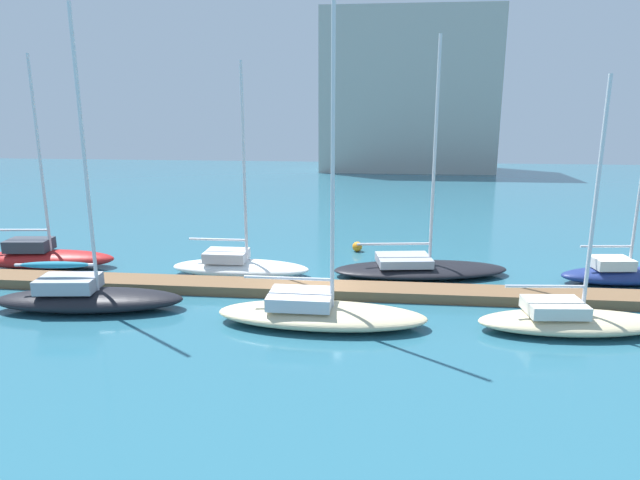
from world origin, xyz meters
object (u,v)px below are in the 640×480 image
sailboat_1 (86,295)px  sailboat_6 (621,273)px  harbor_building_distant (407,92)px  sailboat_3 (319,311)px  sailboat_2 (239,265)px  mooring_buoy_orange (357,247)px  sailboat_5 (570,319)px  sailboat_4 (419,267)px  sailboat_0 (43,256)px

sailboat_1 → sailboat_6: size_ratio=1.38×
harbor_building_distant → sailboat_3: bearing=-95.9°
sailboat_2 → mooring_buoy_orange: bearing=42.8°
sailboat_6 → mooring_buoy_orange: sailboat_6 is taller
sailboat_2 → sailboat_5: sailboat_2 is taller
sailboat_3 → harbor_building_distant: bearing=84.7°
sailboat_2 → sailboat_5: bearing=-21.8°
sailboat_3 → sailboat_4: 7.98m
sailboat_0 → sailboat_3: sailboat_3 is taller
sailboat_2 → sailboat_6: (18.25, 0.62, -0.00)m
sailboat_0 → harbor_building_distant: size_ratio=0.49×
sailboat_3 → sailboat_4: size_ratio=1.06×
sailboat_2 → harbor_building_distant: (10.20, 48.10, 9.34)m
sailboat_0 → harbor_building_distant: (20.61, 47.84, 9.24)m
sailboat_4 → sailboat_6: (9.41, -0.26, 0.08)m
sailboat_0 → sailboat_3: (15.03, -6.15, -0.08)m
sailboat_0 → mooring_buoy_orange: (16.06, 4.98, -0.34)m
sailboat_0 → sailboat_1: size_ratio=0.89×
mooring_buoy_orange → sailboat_1: bearing=-135.4°
sailboat_3 → mooring_buoy_orange: sailboat_3 is taller
sailboat_6 → sailboat_0: bearing=174.3°
sailboat_2 → sailboat_1: bearing=-133.7°
harbor_building_distant → sailboat_1: bearing=-105.9°
sailboat_1 → sailboat_0: bearing=127.4°
sailboat_5 → sailboat_6: size_ratio=1.07×
sailboat_1 → harbor_building_distant: (15.25, 53.41, 9.25)m
sailboat_0 → mooring_buoy_orange: sailboat_0 is taller
sailboat_5 → sailboat_6: 7.54m
sailboat_4 → sailboat_2: bearing=177.4°
sailboat_4 → mooring_buoy_orange: sailboat_4 is taller
sailboat_1 → mooring_buoy_orange: sailboat_1 is taller
sailboat_2 → sailboat_0: bearing=178.5°
sailboat_2 → mooring_buoy_orange: (5.65, 5.24, -0.24)m
sailboat_1 → sailboat_2: bearing=39.8°
sailboat_5 → harbor_building_distant: harbor_building_distant is taller
sailboat_0 → sailboat_6: sailboat_0 is taller
sailboat_5 → sailboat_3: bearing=177.1°
sailboat_2 → sailboat_4: (8.84, 0.88, -0.08)m
sailboat_2 → sailboat_3: size_ratio=0.85×
sailboat_4 → sailboat_3: bearing=-130.2°
sailboat_1 → sailboat_5: 19.00m
sailboat_4 → mooring_buoy_orange: bearing=117.9°
sailboat_3 → sailboat_4: sailboat_3 is taller
sailboat_3 → sailboat_6: (13.63, 6.51, -0.02)m
sailboat_5 → mooring_buoy_orange: size_ratio=16.15×
sailboat_3 → sailboat_1: bearing=177.2°
sailboat_6 → sailboat_2: bearing=175.6°
sailboat_0 → mooring_buoy_orange: size_ratio=18.59×
sailboat_4 → harbor_building_distant: (1.36, 47.23, 9.42)m
harbor_building_distant → sailboat_2: bearing=-102.0°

